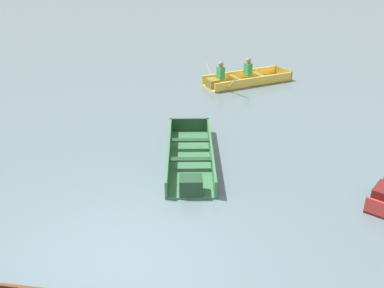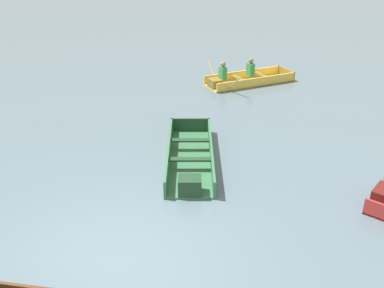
# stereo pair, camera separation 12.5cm
# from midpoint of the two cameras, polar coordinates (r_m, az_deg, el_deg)

# --- Properties ---
(ground_plane) EXTENTS (80.00, 80.00, 0.00)m
(ground_plane) POSITION_cam_midpoint_polar(r_m,az_deg,el_deg) (6.95, -11.12, -16.06)
(ground_plane) COLOR slate
(skiff_green_mid_moored) EXTENTS (2.50, 3.27, 0.39)m
(skiff_green_mid_moored) POSITION_cam_midpoint_polar(r_m,az_deg,el_deg) (9.54, -0.63, -1.96)
(skiff_green_mid_moored) COLOR #387047
(skiff_green_mid_moored) RESTS_ON ground
(rowboat_yellow_with_crew) EXTENTS (2.82, 3.10, 0.89)m
(rowboat_yellow_with_crew) POSITION_cam_midpoint_polar(r_m,az_deg,el_deg) (15.03, 6.50, 8.65)
(rowboat_yellow_with_crew) COLOR #E5BC47
(rowboat_yellow_with_crew) RESTS_ON ground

